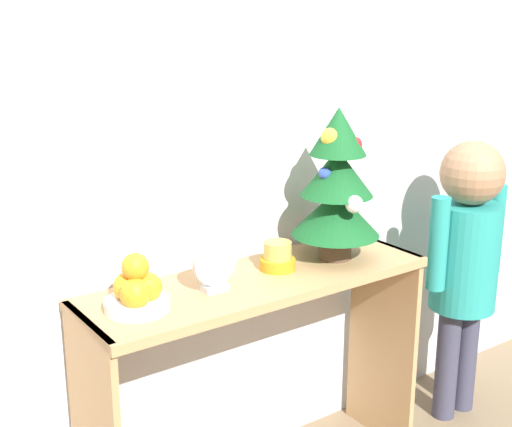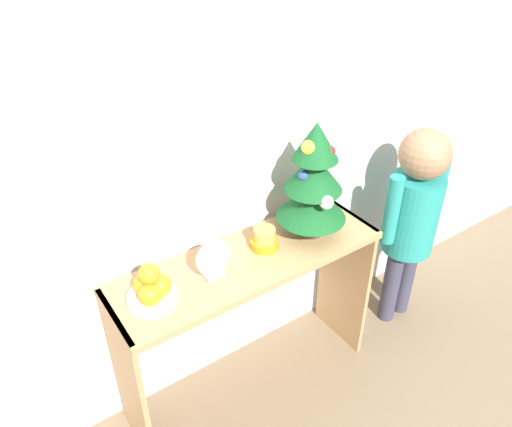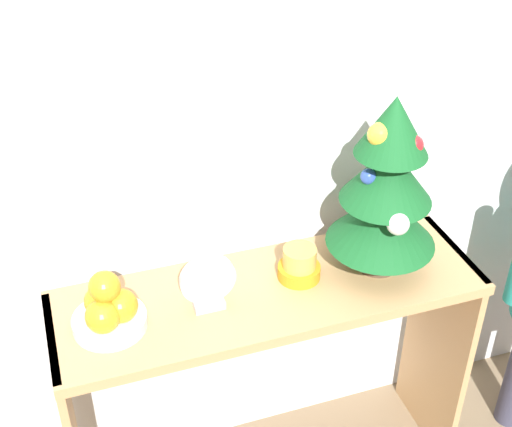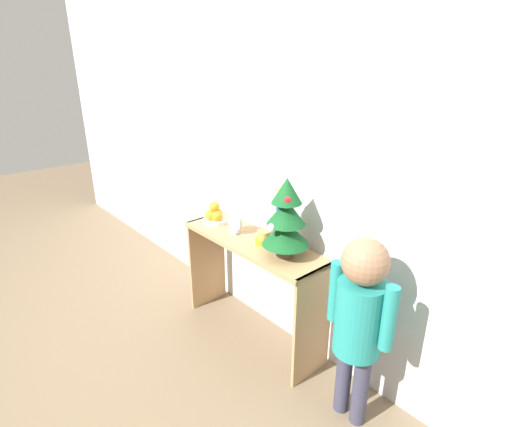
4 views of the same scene
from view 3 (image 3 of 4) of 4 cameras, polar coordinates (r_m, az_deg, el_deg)
The scene contains 6 objects.
back_wall at distance 1.73m, azimuth -1.21°, elevation 11.52°, with size 7.00×0.05×2.50m, color silver.
console_table at distance 1.94m, azimuth 1.01°, elevation -9.98°, with size 1.11×0.35×0.74m.
mini_tree at distance 1.78m, azimuth 10.39°, elevation 2.02°, with size 0.28×0.28×0.49m.
fruit_bowl at distance 1.72m, azimuth -11.74°, elevation -7.51°, with size 0.18×0.18×0.16m.
singing_bowl at distance 1.84m, azimuth 3.48°, elevation -4.12°, with size 0.11×0.11×0.09m.
desk_clock at distance 1.72m, azimuth -3.86°, elevation -5.56°, with size 0.14×0.04×0.16m.
Camera 3 is at (-0.47, -1.13, 1.92)m, focal length 50.00 mm.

